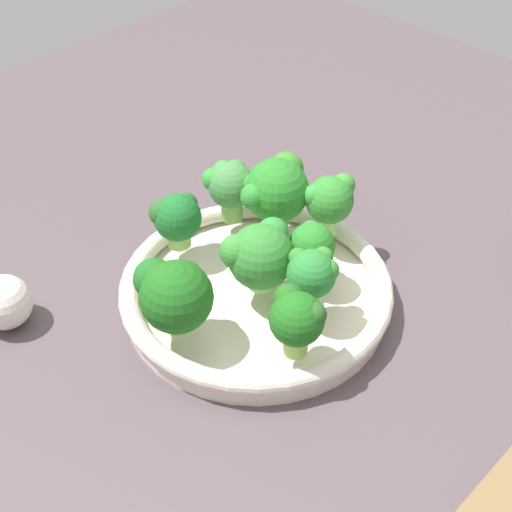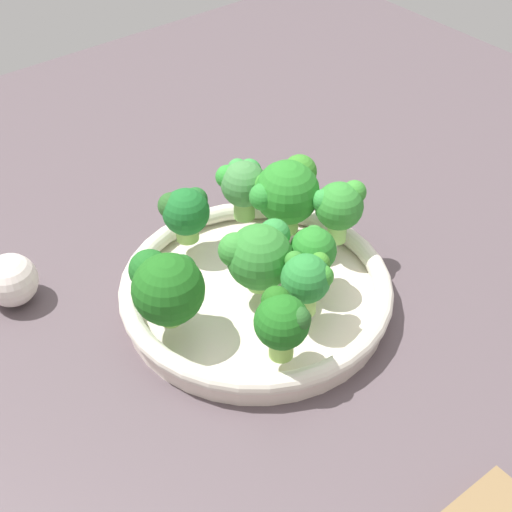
% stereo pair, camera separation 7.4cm
% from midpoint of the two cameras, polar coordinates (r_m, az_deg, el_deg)
% --- Properties ---
extents(ground_plane, '(1.30, 1.30, 0.03)m').
position_cam_midpoint_polar(ground_plane, '(0.80, -0.35, -4.13)').
color(ground_plane, '#54474C').
extents(bowl, '(0.27, 0.27, 0.03)m').
position_cam_midpoint_polar(bowl, '(0.77, -2.75, -2.77)').
color(bowl, silver).
rests_on(bowl, ground_plane).
extents(broccoli_floret_0, '(0.08, 0.07, 0.08)m').
position_cam_midpoint_polar(broccoli_floret_0, '(0.80, -1.22, 4.85)').
color(broccoli_floret_0, '#80C054').
rests_on(broccoli_floret_0, bowl).
extents(broccoli_floret_1, '(0.05, 0.05, 0.06)m').
position_cam_midpoint_polar(broccoli_floret_1, '(0.75, 1.27, 0.60)').
color(broccoli_floret_1, '#A1CC63').
rests_on(broccoli_floret_1, bowl).
extents(broccoli_floret_2, '(0.05, 0.05, 0.06)m').
position_cam_midpoint_polar(broccoli_floret_2, '(0.79, -8.56, 2.76)').
color(broccoli_floret_2, '#89BB56').
rests_on(broccoli_floret_2, bowl).
extents(broccoli_floret_3, '(0.07, 0.06, 0.07)m').
position_cam_midpoint_polar(broccoli_floret_3, '(0.73, -2.66, -0.01)').
color(broccoli_floret_3, '#92CF60').
rests_on(broccoli_floret_3, bowl).
extents(broccoli_floret_4, '(0.05, 0.05, 0.06)m').
position_cam_midpoint_polar(broccoli_floret_4, '(0.71, 1.19, -1.48)').
color(broccoli_floret_4, '#98CA61').
rests_on(broccoli_floret_4, bowl).
extents(broccoli_floret_5, '(0.07, 0.08, 0.07)m').
position_cam_midpoint_polar(broccoli_floret_5, '(0.70, -9.14, -2.88)').
color(broccoli_floret_5, '#92CA57').
rests_on(broccoli_floret_5, bowl).
extents(broccoli_floret_6, '(0.05, 0.05, 0.07)m').
position_cam_midpoint_polar(broccoli_floret_6, '(0.79, 2.79, 4.05)').
color(broccoli_floret_6, '#9ADA6B').
rests_on(broccoli_floret_6, bowl).
extents(broccoli_floret_7, '(0.05, 0.05, 0.07)m').
position_cam_midpoint_polar(broccoli_floret_7, '(0.82, -4.56, 5.18)').
color(broccoli_floret_7, '#80B558').
rests_on(broccoli_floret_7, bowl).
extents(broccoli_floret_8, '(0.05, 0.05, 0.06)m').
position_cam_midpoint_polar(broccoli_floret_8, '(0.66, -0.21, -4.60)').
color(broccoli_floret_8, '#94C657').
rests_on(broccoli_floret_8, bowl).
extents(garlic_bulb, '(0.05, 0.05, 0.05)m').
position_cam_midpoint_polar(garlic_bulb, '(0.80, -20.65, -3.33)').
color(garlic_bulb, white).
rests_on(garlic_bulb, ground_plane).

